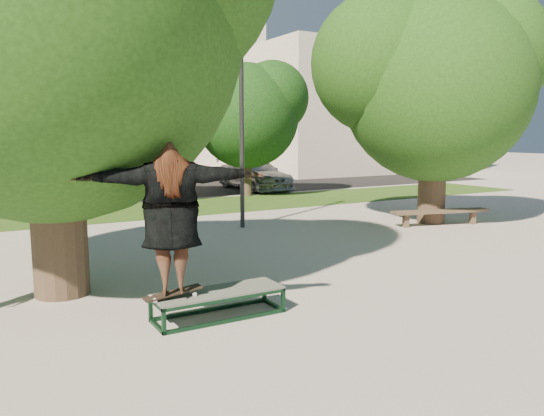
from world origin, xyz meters
TOP-DOWN VIEW (x-y plane):
  - ground at (0.00, 0.00)m, footprint 120.00×120.00m
  - grass_strip at (1.00, 9.50)m, footprint 30.00×4.00m
  - asphalt_strip at (0.00, 16.00)m, footprint 40.00×8.00m
  - tree_left at (-4.29, 1.09)m, footprint 6.96×5.95m
  - tree_right at (5.92, 3.08)m, footprint 6.24×5.33m
  - bg_tree_mid at (-1.08, 12.08)m, footprint 5.76×4.92m
  - bg_tree_right at (4.43, 11.57)m, footprint 5.04×4.31m
  - lamppost at (1.00, 5.00)m, footprint 0.25×0.15m
  - office_building at (-2.00, 31.98)m, footprint 30.00×14.12m
  - side_building at (18.00, 22.00)m, footprint 15.00×10.00m
  - grind_box at (-2.50, -1.19)m, footprint 1.80×0.60m
  - skater_rig at (-3.15, -1.19)m, footprint 2.49×1.35m
  - bench at (5.85, 2.52)m, footprint 2.85×1.09m
  - car_silver_a at (-3.50, 14.99)m, footprint 1.68×4.02m
  - car_dark at (-1.54, 16.05)m, footprint 2.28×4.41m
  - car_grey at (-2.00, 15.60)m, footprint 2.83×5.80m
  - car_silver_b at (6.00, 13.68)m, footprint 2.00×4.77m

SIDE VIEW (x-z plane):
  - ground at x=0.00m, z-range 0.00..0.00m
  - asphalt_strip at x=0.00m, z-range 0.00..0.01m
  - grass_strip at x=1.00m, z-range 0.00..0.02m
  - grind_box at x=-2.50m, z-range 0.00..0.38m
  - bench at x=5.85m, z-range 0.15..0.58m
  - car_silver_a at x=-3.50m, z-range 0.00..1.36m
  - car_silver_b at x=6.00m, z-range 0.00..1.38m
  - car_dark at x=-1.54m, z-range 0.00..1.38m
  - car_grey at x=-2.00m, z-range 0.00..1.59m
  - skater_rig at x=-3.15m, z-range 0.41..2.45m
  - lamppost at x=1.00m, z-range 0.10..6.21m
  - bg_tree_right at x=4.43m, z-range 0.77..6.21m
  - side_building at x=18.00m, z-range 0.00..8.00m
  - bg_tree_mid at x=-1.08m, z-range 0.90..7.14m
  - tree_right at x=5.92m, z-range 0.84..7.35m
  - tree_left at x=-4.29m, z-range 0.86..7.98m
  - office_building at x=-2.00m, z-range 0.00..16.00m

